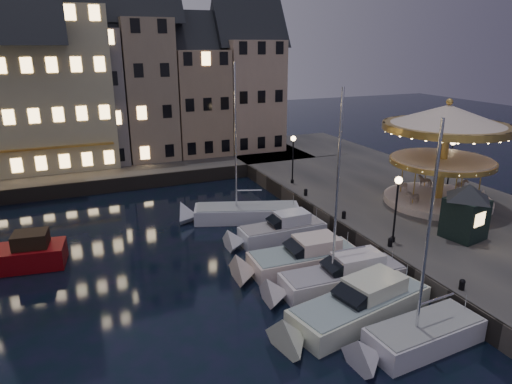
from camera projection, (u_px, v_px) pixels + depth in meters
name	position (u px, v px, depth m)	size (l,w,h in m)	color
ground	(296.00, 291.00, 24.99)	(160.00, 160.00, 0.00)	black
quay_east	(421.00, 210.00, 35.23)	(16.00, 56.00, 1.30)	#474442
quay_north	(98.00, 170.00, 46.35)	(44.00, 12.00, 1.30)	#474442
quaywall_e	(332.00, 226.00, 32.27)	(0.15, 44.00, 1.30)	#47423A
quaywall_n	(127.00, 184.00, 41.84)	(48.00, 0.15, 1.30)	#47423A
streetlamp_b	(397.00, 200.00, 27.29)	(0.44, 0.44, 4.17)	black
streetlamp_c	(293.00, 153.00, 39.11)	(0.44, 0.44, 4.17)	black
streetlamp_d	(451.00, 157.00, 37.60)	(0.44, 0.44, 4.17)	black
bollard_a	(462.00, 284.00, 22.56)	(0.30, 0.30, 0.57)	black
bollard_b	(390.00, 242.00, 27.38)	(0.30, 0.30, 0.57)	black
bollard_c	(344.00, 214.00, 31.76)	(0.30, 0.30, 0.57)	black
bollard_d	(306.00, 192.00, 36.57)	(0.30, 0.30, 0.57)	black
townhouse_nb	(21.00, 95.00, 43.50)	(6.16, 8.00, 13.80)	gray
townhouse_nc	(88.00, 87.00, 45.58)	(6.82, 8.00, 14.80)	slate
townhouse_nd	(145.00, 80.00, 47.55)	(5.50, 8.00, 15.80)	gray
townhouse_ne	(197.00, 93.00, 50.04)	(6.16, 8.00, 12.80)	#9D8369
townhouse_nf	(248.00, 86.00, 52.12)	(6.82, 8.00, 13.80)	tan
hotel_corner	(19.00, 79.00, 43.05)	(17.60, 9.00, 16.80)	beige
motorboat_a	(415.00, 339.00, 20.11)	(6.59, 2.49, 10.90)	silver
motorboat_b	(354.00, 309.00, 22.17)	(8.69, 4.03, 2.15)	beige
motorboat_c	(337.00, 278.00, 24.97)	(8.16, 2.35, 10.83)	silver
motorboat_d	(298.00, 260.00, 27.17)	(7.65, 2.76, 2.15)	beige
motorboat_e	(277.00, 233.00, 31.14)	(6.99, 2.04, 2.15)	silver
motorboat_f	(239.00, 214.00, 34.87)	(8.91, 5.03, 11.99)	silver
red_fishing_boat	(9.00, 258.00, 27.33)	(6.88, 3.17, 5.69)	maroon
carousel	(445.00, 136.00, 33.28)	(9.05, 9.05, 7.92)	beige
ticket_kiosk	(467.00, 202.00, 28.01)	(3.40, 3.40, 3.98)	black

